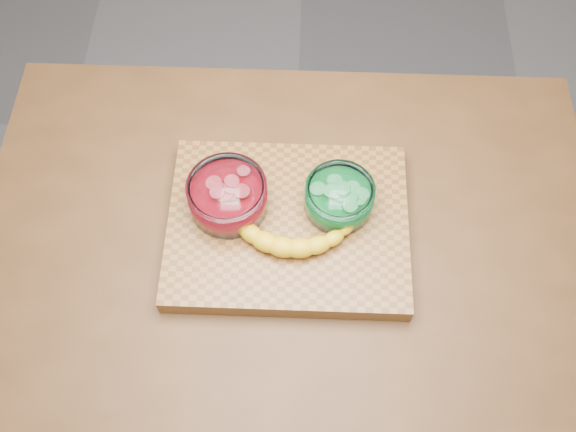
{
  "coord_description": "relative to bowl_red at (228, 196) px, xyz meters",
  "views": [
    {
      "loc": [
        0.02,
        -0.56,
        2.0
      ],
      "look_at": [
        0.0,
        0.0,
        0.96
      ],
      "focal_mm": 40.0,
      "sensor_mm": 36.0,
      "label": 1
    }
  ],
  "objects": [
    {
      "name": "bowl_green",
      "position": [
        0.21,
        0.01,
        -0.0
      ],
      "size": [
        0.13,
        0.13,
        0.06
      ],
      "color": "white",
      "rests_on": "cutting_board"
    },
    {
      "name": "banana",
      "position": [
        0.11,
        -0.06,
        -0.02
      ],
      "size": [
        0.27,
        0.14,
        0.04
      ],
      "primitive_type": null,
      "color": "gold",
      "rests_on": "cutting_board"
    },
    {
      "name": "bowl_red",
      "position": [
        0.0,
        0.0,
        0.0
      ],
      "size": [
        0.15,
        0.15,
        0.07
      ],
      "color": "white",
      "rests_on": "cutting_board"
    },
    {
      "name": "cutting_board",
      "position": [
        0.11,
        -0.03,
        -0.05
      ],
      "size": [
        0.45,
        0.35,
        0.04
      ],
      "primitive_type": "cube",
      "color": "brown",
      "rests_on": "counter"
    },
    {
      "name": "ground",
      "position": [
        0.11,
        -0.03,
        -0.97
      ],
      "size": [
        3.5,
        3.5,
        0.0
      ],
      "primitive_type": "plane",
      "color": "#5E5E63",
      "rests_on": "ground"
    },
    {
      "name": "counter",
      "position": [
        0.11,
        -0.03,
        -0.52
      ],
      "size": [
        1.2,
        0.8,
        0.9
      ],
      "primitive_type": "cube",
      "color": "#4A2D16",
      "rests_on": "ground"
    }
  ]
}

